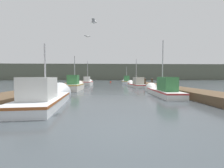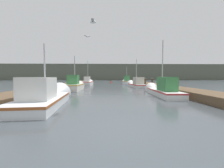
# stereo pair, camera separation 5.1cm
# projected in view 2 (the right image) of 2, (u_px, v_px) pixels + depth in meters

# --- Properties ---
(ground_plane) EXTENTS (200.00, 200.00, 0.00)m
(ground_plane) POSITION_uv_depth(u_px,v_px,m) (124.00, 136.00, 3.79)
(ground_plane) COLOR #3D4449
(dock_left) EXTENTS (2.28, 40.00, 0.50)m
(dock_left) POSITION_uv_depth(u_px,v_px,m) (64.00, 86.00, 19.55)
(dock_left) COLOR brown
(dock_left) RESTS_ON ground_plane
(dock_right) EXTENTS (2.28, 40.00, 0.50)m
(dock_right) POSITION_uv_depth(u_px,v_px,m) (156.00, 86.00, 19.95)
(dock_right) COLOR brown
(dock_right) RESTS_ON ground_plane
(distant_shore_ridge) EXTENTS (120.00, 16.00, 7.34)m
(distant_shore_ridge) POSITION_uv_depth(u_px,v_px,m) (108.00, 72.00, 75.36)
(distant_shore_ridge) COLOR #565B4C
(distant_shore_ridge) RESTS_ON ground_plane
(fishing_boat_0) EXTENTS (2.31, 6.36, 3.81)m
(fishing_boat_0) POSITION_uv_depth(u_px,v_px,m) (48.00, 96.00, 8.37)
(fishing_boat_0) COLOR silver
(fishing_boat_0) RESTS_ON ground_plane
(fishing_boat_1) EXTENTS (1.62, 6.52, 4.82)m
(fishing_boat_1) POSITION_uv_depth(u_px,v_px,m) (161.00, 90.00, 12.43)
(fishing_boat_1) COLOR silver
(fishing_boat_1) RESTS_ON ground_plane
(fishing_boat_2) EXTENTS (1.51, 4.49, 4.12)m
(fishing_boat_2) POSITION_uv_depth(u_px,v_px,m) (75.00, 85.00, 16.69)
(fishing_boat_2) COLOR silver
(fishing_boat_2) RESTS_ON ground_plane
(fishing_boat_3) EXTENTS (1.96, 6.56, 4.54)m
(fishing_boat_3) POSITION_uv_depth(u_px,v_px,m) (136.00, 84.00, 22.30)
(fishing_boat_3) COLOR silver
(fishing_boat_3) RESTS_ON ground_plane
(fishing_boat_4) EXTENTS (1.59, 4.57, 4.59)m
(fishing_boat_4) POSITION_uv_depth(u_px,v_px,m) (88.00, 82.00, 26.43)
(fishing_boat_4) COLOR silver
(fishing_boat_4) RESTS_ON ground_plane
(fishing_boat_5) EXTENTS (2.26, 5.05, 4.10)m
(fishing_boat_5) POSITION_uv_depth(u_px,v_px,m) (127.00, 81.00, 31.54)
(fishing_boat_5) COLOR silver
(fishing_boat_5) RESTS_ON ground_plane
(mooring_piling_0) EXTENTS (0.27, 0.27, 1.28)m
(mooring_piling_0) POSITION_uv_depth(u_px,v_px,m) (172.00, 87.00, 12.73)
(mooring_piling_0) COLOR #473523
(mooring_piling_0) RESTS_ON ground_plane
(mooring_piling_1) EXTENTS (0.24, 0.24, 1.35)m
(mooring_piling_1) POSITION_uv_depth(u_px,v_px,m) (152.00, 84.00, 18.06)
(mooring_piling_1) COLOR #473523
(mooring_piling_1) RESTS_ON ground_plane
(mooring_piling_2) EXTENTS (0.26, 0.26, 1.08)m
(mooring_piling_2) POSITION_uv_depth(u_px,v_px,m) (84.00, 81.00, 30.22)
(mooring_piling_2) COLOR #473523
(mooring_piling_2) RESTS_ON ground_plane
(mooring_piling_3) EXTENTS (0.26, 0.26, 1.31)m
(mooring_piling_3) POSITION_uv_depth(u_px,v_px,m) (145.00, 83.00, 20.79)
(mooring_piling_3) COLOR #473523
(mooring_piling_3) RESTS_ON ground_plane
(channel_buoy) EXTENTS (0.44, 0.44, 0.94)m
(channel_buoy) POSITION_uv_depth(u_px,v_px,m) (111.00, 82.00, 38.49)
(channel_buoy) COLOR red
(channel_buoy) RESTS_ON ground_plane
(seagull_lead) EXTENTS (0.54, 0.37, 0.12)m
(seagull_lead) POSITION_uv_depth(u_px,v_px,m) (87.00, 36.00, 12.93)
(seagull_lead) COLOR white
(seagull_1) EXTENTS (0.28, 0.55, 0.12)m
(seagull_1) POSITION_uv_depth(u_px,v_px,m) (93.00, 22.00, 6.65)
(seagull_1) COLOR white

